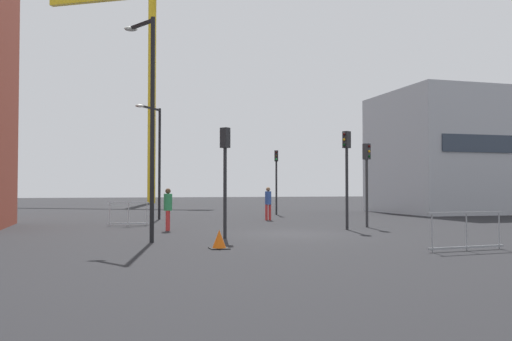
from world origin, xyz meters
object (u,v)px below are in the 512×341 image
Objects in this scene: traffic_light_median at (347,164)px; traffic_cone_orange at (219,240)px; traffic_light_verge at (225,164)px; streetlamp_tall at (149,111)px; construction_crane at (147,59)px; pedestrian_walking at (268,201)px; traffic_light_crosswalk at (276,172)px; pedestrian_waiting at (168,206)px; traffic_light_far at (367,171)px; streetlamp_short at (156,151)px.

traffic_light_median reaches higher than traffic_cone_orange.
traffic_light_verge is 4.01m from traffic_cone_orange.
streetlamp_tall reaches higher than traffic_light_verge.
construction_crane is 38.22m from pedestrian_walking.
traffic_light_crosswalk is 2.34× the size of pedestrian_walking.
construction_crane is 14.17× the size of pedestrian_waiting.
construction_crane is at bearing 86.79° from pedestrian_waiting.
construction_crane is 3.37× the size of streetlamp_tall.
pedestrian_walking is at bearing 55.32° from streetlamp_tall.
pedestrian_walking is at bearing 113.13° from traffic_light_far.
construction_crane is 46.87m from streetlamp_tall.
traffic_light_crosswalk reaches higher than traffic_light_verge.
pedestrian_waiting reaches higher than traffic_cone_orange.
traffic_light_crosswalk is at bearing 67.53° from traffic_cone_orange.
pedestrian_walking is 8.39m from pedestrian_waiting.
traffic_light_median is 7.59m from pedestrian_walking.
pedestrian_walking is at bearing -83.86° from construction_crane.
streetlamp_short is at bearing 96.10° from traffic_light_verge.
streetlamp_short is 8.31m from pedestrian_waiting.
streetlamp_tall is 18.47m from traffic_light_crosswalk.
traffic_light_verge is 2.22× the size of pedestrian_waiting.
traffic_light_verge is 10.82m from pedestrian_walking.
streetlamp_tall is at bearing -124.68° from pedestrian_walking.
traffic_light_crosswalk is 20.04m from traffic_cone_orange.
traffic_light_median is at bearing -83.30° from construction_crane.
traffic_light_far is at bearing -44.31° from streetlamp_short.
construction_crane reaches higher than traffic_light_far.
traffic_cone_orange is at bearing -88.47° from streetlamp_short.
streetlamp_tall is 5.65m from pedestrian_waiting.
pedestrian_waiting is (-6.02, -5.85, -0.04)m from pedestrian_walking.
streetlamp_short reaches higher than pedestrian_waiting.
pedestrian_waiting is (-0.25, -7.84, -2.74)m from streetlamp_short.
traffic_light_far is 10.66m from traffic_cone_orange.
traffic_light_median reaches higher than pedestrian_walking.
streetlamp_short is at bearing -156.32° from traffic_light_crosswalk.
streetlamp_short is 1.49× the size of traffic_light_median.
traffic_light_crosswalk is at bearing -78.48° from construction_crane.
traffic_light_crosswalk is 1.08× the size of traffic_light_verge.
traffic_light_crosswalk is 6.19m from pedestrian_walking.
traffic_light_crosswalk reaches higher than pedestrian_waiting.
traffic_light_median is 8.96m from traffic_cone_orange.
construction_crane is 46.61m from traffic_light_verge.
pedestrian_waiting is (-2.28, -40.64, -15.39)m from construction_crane.
pedestrian_walking reaches higher than traffic_cone_orange.
traffic_light_verge is 1.03× the size of traffic_light_far.
construction_crane is 5.96× the size of traffic_light_median.
traffic_light_median is (8.35, 3.04, -1.49)m from streetlamp_tall.
traffic_light_verge is 7.02× the size of traffic_cone_orange.
streetlamp_short reaches higher than pedestrian_walking.
traffic_light_verge reaches higher than traffic_light_far.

